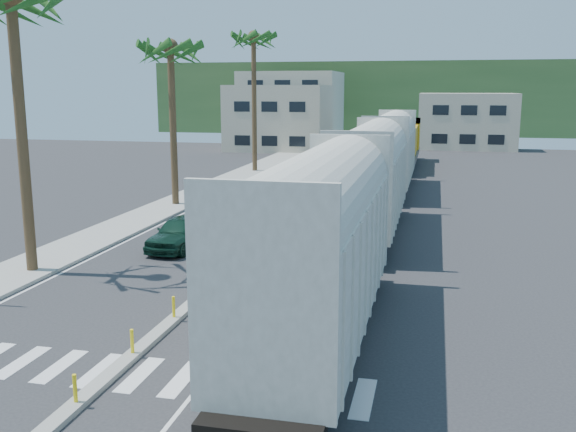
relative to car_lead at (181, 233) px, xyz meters
name	(u,v)px	position (x,y,z in m)	size (l,w,h in m)	color
ground	(148,344)	(3.53, -11.25, -0.80)	(140.00, 140.00, 0.00)	#28282B
sidewalk	(190,197)	(-4.97, 13.75, -0.72)	(3.00, 90.00, 0.15)	gray
rails	(387,198)	(8.53, 16.75, -0.77)	(1.56, 100.00, 0.06)	black
median	(292,216)	(3.53, 8.71, -0.71)	(0.45, 60.00, 0.85)	gray
crosswalk	(116,372)	(3.53, -13.25, -0.79)	(14.00, 2.20, 0.01)	silver
lane_markings	(277,202)	(1.38, 13.75, -0.79)	(9.42, 90.00, 0.01)	silver
freight_train	(380,167)	(8.53, 10.62, 2.11)	(3.00, 60.94, 5.85)	#B2B0A3
palm_trees	(177,37)	(-4.57, 11.45, 10.01)	(3.50, 37.20, 13.75)	brown
buildings	(328,112)	(-2.89, 60.40, 3.57)	(38.00, 27.00, 10.00)	#BAAE94
hillside	(390,98)	(3.53, 88.75, 5.20)	(80.00, 20.00, 12.00)	#385628
car_lead	(181,233)	(0.00, 0.00, 0.00)	(2.23, 4.81, 1.59)	#103123
car_second	(227,210)	(0.30, 6.20, -0.03)	(1.75, 4.70, 1.54)	black
car_third	(243,196)	(-0.45, 11.63, -0.11)	(2.33, 4.90, 1.38)	black
car_rear	(256,189)	(-0.47, 15.06, -0.15)	(2.34, 4.71, 1.28)	#B0B3B5
cyclist	(233,318)	(5.92, -10.33, -0.11)	(0.61, 1.72, 2.12)	#9EA0A5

